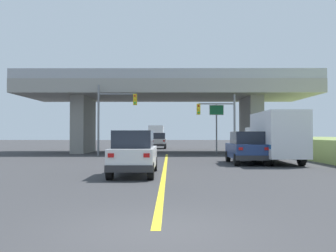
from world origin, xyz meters
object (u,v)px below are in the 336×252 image
at_px(semi_truck_distant, 156,135).
at_px(suv_crossing, 246,148).
at_px(traffic_signal_nearside, 221,117).
at_px(highway_sign, 217,117).
at_px(suv_lead, 134,153).
at_px(traffic_signal_farside, 111,111).
at_px(sedan_oncoming, 159,141).
at_px(box_truck, 275,137).

bearing_deg(semi_truck_distant, suv_crossing, -79.36).
height_order(suv_crossing, traffic_signal_nearside, traffic_signal_nearside).
bearing_deg(semi_truck_distant, highway_sign, -74.90).
xyz_separation_m(traffic_signal_nearside, highway_sign, (-0.01, 3.23, 0.14)).
bearing_deg(highway_sign, traffic_signal_nearside, -89.90).
relative_size(suv_lead, suv_crossing, 1.02).
relative_size(suv_lead, semi_truck_distant, 0.72).
bearing_deg(suv_crossing, traffic_signal_nearside, 92.44).
height_order(suv_lead, traffic_signal_farside, traffic_signal_farside).
height_order(traffic_signal_nearside, highway_sign, traffic_signal_nearside).
relative_size(highway_sign, semi_truck_distant, 0.74).
bearing_deg(suv_crossing, traffic_signal_farside, 138.94).
bearing_deg(suv_lead, suv_crossing, 45.33).
bearing_deg(suv_crossing, semi_truck_distant, 101.33).
relative_size(suv_lead, sedan_oncoming, 0.99).
bearing_deg(suv_lead, traffic_signal_nearside, 68.65).
bearing_deg(sedan_oncoming, highway_sign, -63.69).
xyz_separation_m(suv_crossing, semi_truck_distant, (-7.04, 37.49, 0.66)).
distance_m(box_truck, semi_truck_distant, 37.92).
bearing_deg(box_truck, highway_sign, 100.90).
distance_m(highway_sign, semi_truck_distant, 26.01).
relative_size(sedan_oncoming, highway_sign, 0.98).
height_order(sedan_oncoming, traffic_signal_farside, traffic_signal_farside).
relative_size(traffic_signal_nearside, traffic_signal_farside, 0.87).
xyz_separation_m(box_truck, sedan_oncoming, (-8.22, 23.82, -0.68)).
xyz_separation_m(sedan_oncoming, traffic_signal_nearside, (5.96, -15.26, 2.35)).
height_order(suv_crossing, highway_sign, highway_sign).
distance_m(suv_crossing, traffic_signal_farside, 13.66).
relative_size(traffic_signal_nearside, highway_sign, 1.10).
height_order(traffic_signal_farside, semi_truck_distant, traffic_signal_farside).
bearing_deg(semi_truck_distant, box_truck, -76.23).
bearing_deg(traffic_signal_farside, box_truck, -34.58).
bearing_deg(traffic_signal_nearside, semi_truck_distant, 103.45).
relative_size(sedan_oncoming, semi_truck_distant, 0.73).
distance_m(suv_lead, box_truck, 11.06).
xyz_separation_m(suv_lead, highway_sign, (6.14, 18.94, 2.49)).
bearing_deg(box_truck, semi_truck_distant, 103.77).
height_order(sedan_oncoming, highway_sign, highway_sign).
bearing_deg(traffic_signal_farside, suv_crossing, -41.74).
distance_m(suv_crossing, traffic_signal_nearside, 9.51).
bearing_deg(box_truck, traffic_signal_farside, 145.42).
xyz_separation_m(traffic_signal_nearside, traffic_signal_farside, (-9.68, -0.33, 0.53)).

